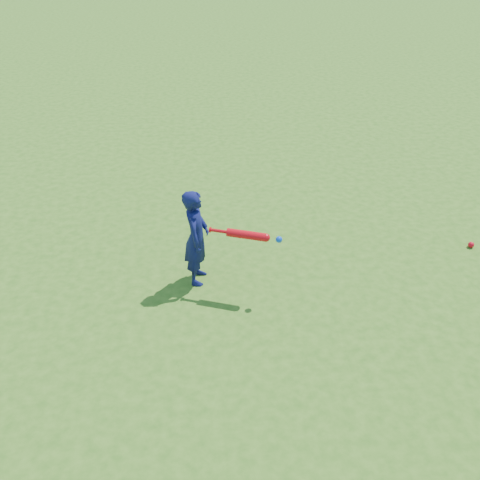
# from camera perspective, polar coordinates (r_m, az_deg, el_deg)

# --- Properties ---
(ground) EXTENTS (80.00, 80.00, 0.00)m
(ground) POSITION_cam_1_polar(r_m,az_deg,el_deg) (6.00, -0.90, -5.99)
(ground) COLOR #346718
(ground) RESTS_ON ground
(child) EXTENTS (0.34, 0.46, 1.15)m
(child) POSITION_cam_1_polar(r_m,az_deg,el_deg) (5.94, -4.67, 0.27)
(child) COLOR #10144B
(child) RESTS_ON ground
(ground_ball_red) EXTENTS (0.08, 0.08, 0.08)m
(ground_ball_red) POSITION_cam_1_polar(r_m,az_deg,el_deg) (7.38, 23.42, -0.46)
(ground_ball_red) COLOR red
(ground_ball_red) RESTS_ON ground
(bat_swing) EXTENTS (0.76, 0.32, 0.09)m
(bat_swing) POSITION_cam_1_polar(r_m,az_deg,el_deg) (5.66, 1.05, 0.50)
(bat_swing) COLOR red
(bat_swing) RESTS_ON ground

